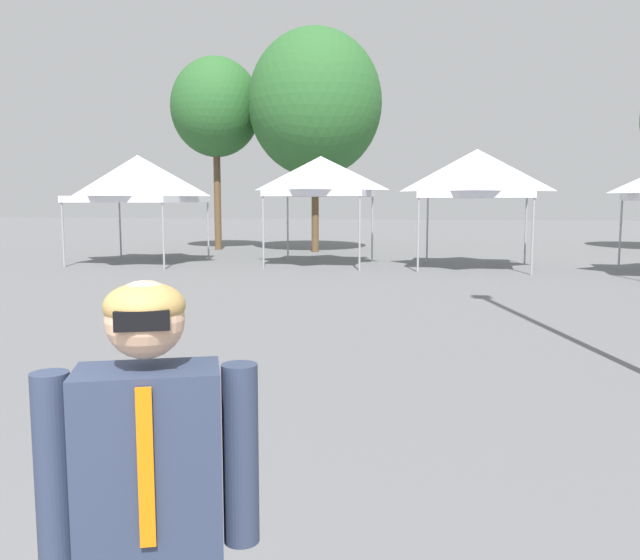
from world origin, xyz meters
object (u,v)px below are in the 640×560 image
(canopy_tent_far_right, at_px, (477,174))
(tree_behind_tents_left, at_px, (216,108))
(person_foreground, at_px, (152,526))
(tree_behind_tents_center, at_px, (315,103))
(canopy_tent_right_of_center, at_px, (138,179))
(canopy_tent_center, at_px, (321,176))

(canopy_tent_far_right, height_order, tree_behind_tents_left, tree_behind_tents_left)
(person_foreground, xyz_separation_m, tree_behind_tents_center, (-4.52, 23.54, 4.67))
(tree_behind_tents_center, bearing_deg, canopy_tent_right_of_center, -128.85)
(canopy_tent_right_of_center, xyz_separation_m, canopy_tent_center, (5.83, 0.57, 0.05))
(canopy_tent_far_right, bearing_deg, tree_behind_tents_center, 139.27)
(person_foreground, bearing_deg, canopy_tent_center, 100.01)
(canopy_tent_far_right, height_order, tree_behind_tents_center, tree_behind_tents_center)
(canopy_tent_center, distance_m, canopy_tent_far_right, 4.69)
(canopy_tent_right_of_center, bearing_deg, canopy_tent_center, 5.59)
(person_foreground, height_order, tree_behind_tents_left, tree_behind_tents_left)
(canopy_tent_center, xyz_separation_m, person_foreground, (3.25, -18.44, -1.71))
(tree_behind_tents_center, bearing_deg, tree_behind_tents_left, 174.32)
(canopy_tent_center, xyz_separation_m, tree_behind_tents_center, (-1.26, 5.09, 2.96))
(canopy_tent_far_right, distance_m, tree_behind_tents_center, 8.39)
(tree_behind_tents_left, bearing_deg, canopy_tent_center, -45.41)
(person_foreground, bearing_deg, canopy_tent_right_of_center, 116.94)
(canopy_tent_center, relative_size, canopy_tent_far_right, 0.96)
(canopy_tent_right_of_center, relative_size, canopy_tent_far_right, 1.02)
(tree_behind_tents_left, bearing_deg, person_foreground, -70.07)
(canopy_tent_right_of_center, xyz_separation_m, canopy_tent_far_right, (10.52, 0.53, 0.10))
(canopy_tent_right_of_center, relative_size, canopy_tent_center, 1.06)
(canopy_tent_right_of_center, distance_m, tree_behind_tents_left, 6.80)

